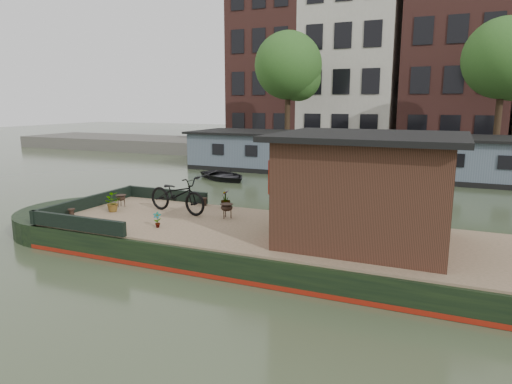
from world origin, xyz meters
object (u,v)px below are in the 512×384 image
at_px(brazier_rear, 227,211).
at_px(bicycle, 177,194).
at_px(potted_plant_a, 157,220).
at_px(dinghy, 224,173).
at_px(brazier_front, 121,201).
at_px(cabin, 367,188).

bearing_deg(brazier_rear, bicycle, 179.88).
bearing_deg(potted_plant_a, dinghy, 109.03).
bearing_deg(potted_plant_a, brazier_front, 147.83).
height_order(bicycle, brazier_front, bicycle).
height_order(cabin, bicycle, cabin).
bearing_deg(cabin, brazier_front, 175.73).
relative_size(cabin, brazier_rear, 10.03).
bearing_deg(brazier_rear, potted_plant_a, -127.19).
xyz_separation_m(potted_plant_a, brazier_rear, (1.17, 1.54, 0.00)).
distance_m(cabin, brazier_front, 7.44).
distance_m(bicycle, brazier_rear, 1.60).
xyz_separation_m(brazier_front, brazier_rear, (3.54, 0.04, 0.02)).
bearing_deg(brazier_rear, cabin, -8.82).
height_order(potted_plant_a, dinghy, potted_plant_a).
xyz_separation_m(cabin, bicycle, (-5.38, 0.59, -0.70)).
xyz_separation_m(cabin, brazier_front, (-7.35, 0.55, -1.05)).
relative_size(brazier_front, brazier_rear, 0.91).
xyz_separation_m(brazier_front, dinghy, (-1.24, 8.99, -0.51)).
xyz_separation_m(potted_plant_a, brazier_front, (-2.37, 1.49, -0.02)).
bearing_deg(cabin, potted_plant_a, -169.26).
height_order(cabin, brazier_front, cabin).
xyz_separation_m(bicycle, potted_plant_a, (0.41, -1.54, -0.33)).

